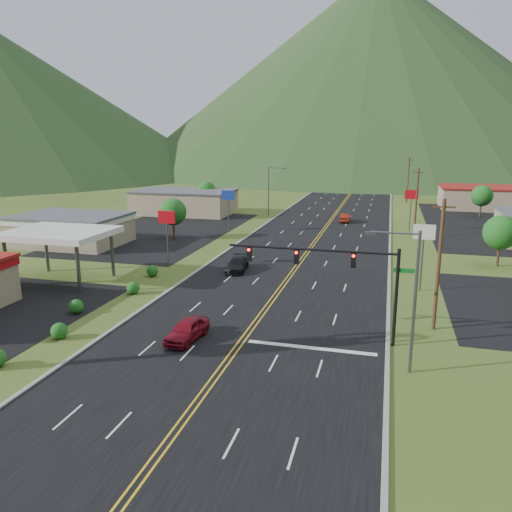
% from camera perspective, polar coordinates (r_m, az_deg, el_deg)
% --- Properties ---
extents(ground, '(500.00, 500.00, 0.00)m').
position_cam_1_polar(ground, '(26.52, -9.39, -19.47)').
color(ground, '#384C1B').
rests_on(ground, ground).
extents(road, '(20.00, 460.00, 0.04)m').
position_cam_1_polar(road, '(26.52, -9.39, -19.47)').
color(road, black).
rests_on(road, ground).
extents(curb_west, '(0.30, 460.00, 0.14)m').
position_cam_1_polar(curb_west, '(31.64, -27.04, -15.08)').
color(curb_west, gray).
rests_on(curb_west, ground).
extents(curb_east, '(0.30, 460.00, 0.14)m').
position_cam_1_polar(curb_east, '(24.74, 14.52, -22.46)').
color(curb_east, gray).
rests_on(curb_east, ground).
extents(traffic_signal, '(13.10, 0.43, 7.00)m').
position_cam_1_polar(traffic_signal, '(35.44, 9.40, -1.45)').
color(traffic_signal, black).
rests_on(traffic_signal, ground).
extents(streetlight_east, '(3.28, 0.25, 9.00)m').
position_cam_1_polar(streetlight_east, '(31.55, 17.18, -4.04)').
color(streetlight_east, '#59595E').
rests_on(streetlight_east, ground).
extents(streetlight_west, '(3.28, 0.25, 9.00)m').
position_cam_1_polar(streetlight_west, '(93.07, 1.64, 7.82)').
color(streetlight_west, '#59595E').
rests_on(streetlight_west, ground).
extents(gas_canopy, '(10.00, 8.00, 5.30)m').
position_cam_1_polar(gas_canopy, '(53.51, -21.60, 2.33)').
color(gas_canopy, white).
rests_on(gas_canopy, ground).
extents(building_west_mid, '(14.40, 10.40, 4.10)m').
position_cam_1_polar(building_west_mid, '(72.49, -20.40, 3.04)').
color(building_west_mid, tan).
rests_on(building_west_mid, ground).
extents(building_west_far, '(18.40, 11.40, 4.50)m').
position_cam_1_polar(building_west_far, '(96.58, -8.17, 6.15)').
color(building_west_far, tan).
rests_on(building_west_far, ground).
extents(building_east_far, '(16.40, 12.40, 4.50)m').
position_cam_1_polar(building_east_far, '(112.32, 24.39, 6.11)').
color(building_east_far, tan).
rests_on(building_east_far, ground).
extents(pole_sign_west_a, '(2.00, 0.18, 6.40)m').
position_cam_1_polar(pole_sign_west_a, '(56.18, -10.16, 3.75)').
color(pole_sign_west_a, '#59595E').
rests_on(pole_sign_west_a, ground).
extents(pole_sign_west_b, '(2.00, 0.18, 6.40)m').
position_cam_1_polar(pole_sign_west_b, '(76.46, -3.20, 6.48)').
color(pole_sign_west_b, '#59595E').
rests_on(pole_sign_west_b, ground).
extents(pole_sign_east_a, '(2.00, 0.18, 6.40)m').
position_cam_1_polar(pole_sign_east_a, '(49.15, 18.62, 1.87)').
color(pole_sign_east_a, '#59595E').
rests_on(pole_sign_east_a, ground).
extents(pole_sign_east_b, '(2.00, 0.18, 6.40)m').
position_cam_1_polar(pole_sign_east_b, '(80.75, 17.33, 6.26)').
color(pole_sign_east_b, '#59595E').
rests_on(pole_sign_east_b, ground).
extents(tree_west_a, '(3.84, 3.84, 5.82)m').
position_cam_1_polar(tree_west_a, '(72.30, -9.46, 4.98)').
color(tree_west_a, '#382314').
rests_on(tree_west_a, ground).
extents(tree_west_b, '(3.84, 3.84, 5.82)m').
position_cam_1_polar(tree_west_b, '(98.97, -5.69, 7.35)').
color(tree_west_b, '#382314').
rests_on(tree_west_b, ground).
extents(tree_east_a, '(3.84, 3.84, 5.82)m').
position_cam_1_polar(tree_east_a, '(62.29, 26.19, 2.42)').
color(tree_east_a, '#382314').
rests_on(tree_east_a, ground).
extents(tree_east_b, '(3.84, 3.84, 5.82)m').
position_cam_1_polar(tree_east_b, '(100.05, 24.41, 6.29)').
color(tree_east_b, '#382314').
rests_on(tree_east_b, ground).
extents(utility_pole_a, '(1.60, 0.28, 10.00)m').
position_cam_1_polar(utility_pole_a, '(39.44, 20.17, -0.89)').
color(utility_pole_a, '#382314').
rests_on(utility_pole_a, ground).
extents(utility_pole_b, '(1.60, 0.28, 10.00)m').
position_cam_1_polar(utility_pole_b, '(75.81, 17.85, 5.85)').
color(utility_pole_b, '#382314').
rests_on(utility_pole_b, ground).
extents(utility_pole_c, '(1.60, 0.28, 10.00)m').
position_cam_1_polar(utility_pole_c, '(115.58, 16.98, 8.33)').
color(utility_pole_c, '#382314').
rests_on(utility_pole_c, ground).
extents(utility_pole_d, '(1.60, 0.28, 10.00)m').
position_cam_1_polar(utility_pole_d, '(155.46, 16.55, 9.53)').
color(utility_pole_d, '#382314').
rests_on(utility_pole_d, ground).
extents(mountain_n, '(220.00, 220.00, 85.00)m').
position_cam_1_polar(mountain_n, '(241.98, 13.33, 19.82)').
color(mountain_n, '#21401D').
rests_on(mountain_n, ground).
extents(car_red_near, '(2.32, 4.68, 1.53)m').
position_cam_1_polar(car_red_near, '(36.63, -7.90, -8.42)').
color(car_red_near, maroon).
rests_on(car_red_near, ground).
extents(car_dark_mid, '(2.48, 5.07, 1.42)m').
position_cam_1_polar(car_dark_mid, '(54.55, -2.16, -1.01)').
color(car_dark_mid, black).
rests_on(car_dark_mid, ground).
extents(car_red_far, '(1.70, 4.53, 1.48)m').
position_cam_1_polar(car_red_far, '(87.40, 10.15, 4.31)').
color(car_red_far, maroon).
rests_on(car_red_far, ground).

